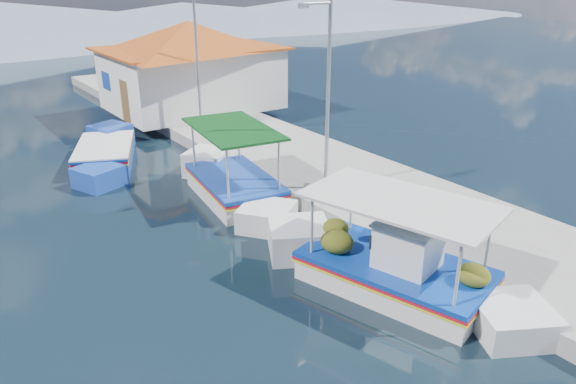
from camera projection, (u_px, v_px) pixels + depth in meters
ground at (238, 265)px, 14.35m from camera, size 160.00×160.00×0.00m
quay at (288, 156)px, 21.95m from camera, size 5.00×44.00×0.50m
bollards at (253, 162)px, 20.10m from camera, size 0.20×17.20×0.30m
main_caique at (393, 269)px, 13.16m from camera, size 3.71×7.63×2.61m
caique_green_canopy at (233, 186)px, 18.47m from camera, size 2.92×7.32×2.77m
caique_blue_hull at (104, 156)px, 21.71m from camera, size 3.85×6.40×1.24m
harbor_building at (191, 64)px, 27.92m from camera, size 10.49×10.49×4.40m
lamp_post_near at (326, 88)px, 16.83m from camera, size 1.21×0.14×6.00m
lamp_post_far at (195, 54)px, 23.60m from camera, size 1.21×0.14×6.00m
mountain_ridge at (27, 22)px, 59.24m from camera, size 171.40×96.00×5.50m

